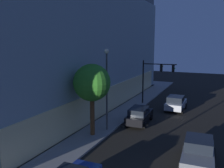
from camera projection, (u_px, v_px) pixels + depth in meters
The scene contains 7 objects.
modern_building at pixel (42, 41), 32.90m from camera, with size 38.10×22.22×16.99m.
traffic_light_far_corner at pixel (156, 74), 31.37m from camera, with size 0.55×4.38×5.77m.
street_lamp_sidewalk at pixel (107, 79), 21.74m from camera, with size 0.44×0.44×7.52m.
sidewalk_tree at pixel (92, 83), 20.53m from camera, with size 3.22×3.22×6.29m.
car_grey at pixel (198, 151), 16.32m from camera, with size 4.65×2.40×1.73m.
car_black at pixel (139, 115), 24.66m from camera, with size 4.70×2.18×1.68m.
car_silver at pixel (176, 103), 29.48m from camera, with size 4.25×2.29×1.78m.
Camera 1 is at (-9.88, -3.07, 8.17)m, focal length 38.48 mm.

